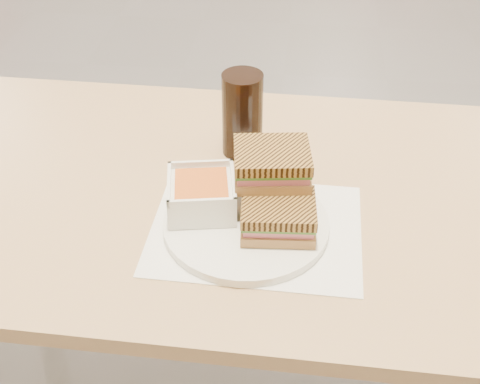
# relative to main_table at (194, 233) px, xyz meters

# --- Properties ---
(main_table) EXTENTS (1.21, 0.72, 0.75)m
(main_table) POSITION_rel_main_table_xyz_m (0.00, 0.00, 0.00)
(main_table) COLOR tan
(main_table) RESTS_ON ground
(tray_liner) EXTENTS (0.34, 0.27, 0.00)m
(tray_liner) POSITION_rel_main_table_xyz_m (0.13, -0.10, 0.11)
(tray_liner) COLOR white
(tray_liner) RESTS_ON main_table
(plate) EXTENTS (0.27, 0.27, 0.01)m
(plate) POSITION_rel_main_table_xyz_m (0.11, -0.10, 0.12)
(plate) COLOR white
(plate) RESTS_ON tray_liner
(soup_bowl) EXTENTS (0.13, 0.13, 0.06)m
(soup_bowl) POSITION_rel_main_table_xyz_m (0.03, -0.08, 0.16)
(soup_bowl) COLOR white
(soup_bowl) RESTS_ON plate
(panini_lower) EXTENTS (0.12, 0.10, 0.05)m
(panini_lower) POSITION_rel_main_table_xyz_m (0.16, -0.12, 0.16)
(panini_lower) COLOR #A77848
(panini_lower) RESTS_ON plate
(panini_upper) EXTENTS (0.13, 0.12, 0.05)m
(panini_upper) POSITION_rel_main_table_xyz_m (0.14, -0.05, 0.21)
(panini_upper) COLOR #A77848
(panini_upper) RESTS_ON panini_lower
(cola_glass) EXTENTS (0.08, 0.08, 0.16)m
(cola_glass) POSITION_rel_main_table_xyz_m (0.08, 0.12, 0.19)
(cola_glass) COLOR black
(cola_glass) RESTS_ON main_table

